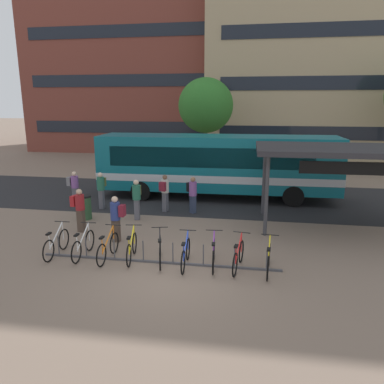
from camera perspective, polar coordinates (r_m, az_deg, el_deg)
ground at (r=10.89m, az=-3.31°, el=-12.61°), size 200.00×200.00×0.00m
bus_lane_asphalt at (r=19.31m, az=2.55°, el=-0.79°), size 80.00×7.20×0.01m
city_bus at (r=18.90m, az=4.09°, el=4.36°), size 12.07×2.76×3.20m
bike_rack at (r=11.58m, az=-5.27°, el=-10.44°), size 7.49×0.09×0.70m
parked_bicycle_white_0 at (r=12.75m, az=-20.23°, el=-7.55°), size 0.52×1.72×0.99m
parked_bicycle_white_1 at (r=12.38m, az=-16.46°, el=-7.89°), size 0.52×1.72×0.99m
parked_bicycle_orange_2 at (r=11.96m, az=-12.86°, el=-8.43°), size 0.52×1.72×0.99m
parked_bicycle_yellow_3 at (r=11.81m, az=-9.30°, el=-8.56°), size 0.52×1.71×0.99m
parked_bicycle_black_4 at (r=11.49m, az=-4.96°, el=-9.07°), size 0.60×1.68×0.99m
parked_bicycle_blue_5 at (r=11.20m, az=-0.99°, el=-9.63°), size 0.52×1.72×0.99m
parked_bicycle_purple_6 at (r=11.22m, az=3.35°, el=-9.63°), size 0.52×1.72×0.99m
parked_bicycle_red_7 at (r=11.12m, az=7.16°, el=-9.93°), size 0.52×1.71×0.99m
parked_bicycle_yellow_8 at (r=11.06m, az=11.75°, el=-10.26°), size 0.52×1.72×0.99m
transit_shelter at (r=15.15m, az=22.75°, el=5.72°), size 6.72×3.64×3.18m
commuter_black_pack_0 at (r=16.35m, az=0.07°, el=-0.05°), size 0.57×0.60×1.64m
commuter_grey_pack_1 at (r=18.26m, az=-17.74°, el=0.85°), size 0.53×0.35×1.68m
commuter_maroon_pack_2 at (r=13.20m, az=-11.61°, el=-3.64°), size 0.53×0.35×1.66m
commuter_maroon_pack_3 at (r=16.57m, az=-4.24°, el=0.23°), size 0.41×0.57×1.70m
commuter_olive_pack_4 at (r=15.60m, az=-8.54°, el=-0.70°), size 0.38×0.55×1.71m
commuter_olive_pack_5 at (r=17.50m, az=-13.85°, el=0.64°), size 0.35×0.53×1.72m
commuter_red_pack_6 at (r=14.58m, az=-17.02°, el=-2.26°), size 0.57×0.40×1.68m
trash_bin at (r=16.22m, az=-16.21°, el=-2.26°), size 0.55×0.55×1.03m
street_tree_0 at (r=28.38m, az=2.14°, el=13.20°), size 4.10×4.10×6.65m
building_left_wing at (r=42.57m, az=-6.35°, el=18.54°), size 22.39×13.97×17.02m
building_right_wing at (r=38.47m, az=21.72°, el=23.37°), size 22.68×10.50×23.82m
building_centre_block at (r=54.62m, az=4.45°, el=15.95°), size 16.36×11.31×14.12m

